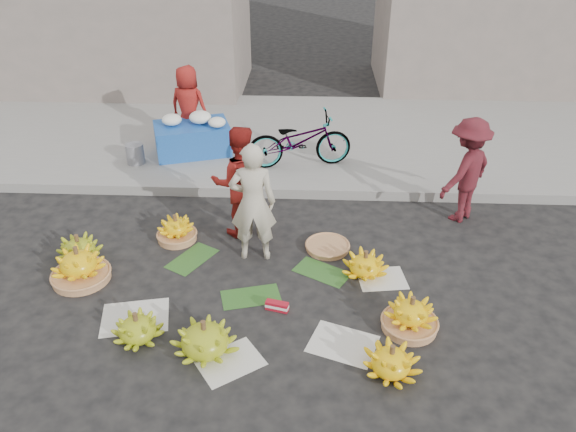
{
  "coord_description": "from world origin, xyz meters",
  "views": [
    {
      "loc": [
        0.54,
        -5.1,
        4.0
      ],
      "look_at": [
        0.29,
        0.42,
        0.7
      ],
      "focal_mm": 35.0,
      "sensor_mm": 36.0,
      "label": 1
    }
  ],
  "objects_px": {
    "banana_bunch_4": "(411,315)",
    "vendor_cream": "(253,203)",
    "bicycle": "(299,140)",
    "flower_table": "(193,136)",
    "banana_bunch_0": "(79,266)"
  },
  "relations": [
    {
      "from": "banana_bunch_0",
      "to": "flower_table",
      "type": "relative_size",
      "value": 0.49
    },
    {
      "from": "vendor_cream",
      "to": "bicycle",
      "type": "height_order",
      "value": "vendor_cream"
    },
    {
      "from": "banana_bunch_4",
      "to": "bicycle",
      "type": "distance_m",
      "value": 3.83
    },
    {
      "from": "banana_bunch_0",
      "to": "flower_table",
      "type": "xyz_separation_m",
      "value": [
        0.69,
        3.35,
        0.21
      ]
    },
    {
      "from": "bicycle",
      "to": "vendor_cream",
      "type": "bearing_deg",
      "value": 157.0
    },
    {
      "from": "banana_bunch_0",
      "to": "vendor_cream",
      "type": "relative_size",
      "value": 0.44
    },
    {
      "from": "banana_bunch_4",
      "to": "bicycle",
      "type": "xyz_separation_m",
      "value": [
        -1.25,
        3.6,
        0.38
      ]
    },
    {
      "from": "vendor_cream",
      "to": "flower_table",
      "type": "xyz_separation_m",
      "value": [
        -1.28,
        2.78,
        -0.35
      ]
    },
    {
      "from": "bicycle",
      "to": "flower_table",
      "type": "bearing_deg",
      "value": 65.25
    },
    {
      "from": "vendor_cream",
      "to": "banana_bunch_4",
      "type": "bearing_deg",
      "value": 141.2
    },
    {
      "from": "banana_bunch_0",
      "to": "bicycle",
      "type": "height_order",
      "value": "bicycle"
    },
    {
      "from": "banana_bunch_4",
      "to": "bicycle",
      "type": "height_order",
      "value": "bicycle"
    },
    {
      "from": "banana_bunch_0",
      "to": "banana_bunch_4",
      "type": "height_order",
      "value": "banana_bunch_0"
    },
    {
      "from": "banana_bunch_4",
      "to": "banana_bunch_0",
      "type": "bearing_deg",
      "value": 169.89
    },
    {
      "from": "banana_bunch_4",
      "to": "vendor_cream",
      "type": "relative_size",
      "value": 0.41
    }
  ]
}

